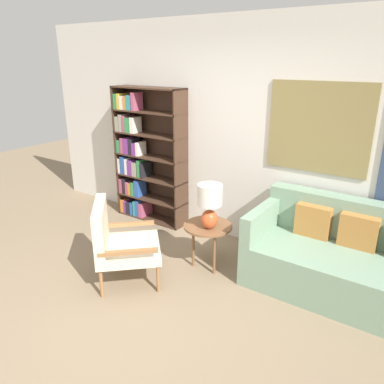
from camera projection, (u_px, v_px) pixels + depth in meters
name	position (u px, v px, depth m)	size (l,w,h in m)	color
ground_plane	(124.00, 316.00, 3.42)	(14.00, 14.00, 0.00)	#847056
wall_back	(240.00, 135.00, 4.50)	(6.40, 0.08, 2.70)	silver
bookshelf	(142.00, 157.00, 5.29)	(1.09, 0.30, 1.87)	#422B1E
armchair	(116.00, 239.00, 3.84)	(0.93, 0.94, 0.86)	olive
couch	(351.00, 263.00, 3.67)	(1.94, 0.92, 0.89)	gray
side_table	(208.00, 229.00, 4.08)	(0.53, 0.53, 0.51)	brown
table_lamp	(210.00, 202.00, 3.89)	(0.26, 0.26, 0.49)	#C65128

